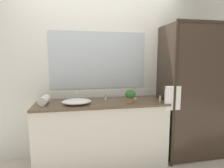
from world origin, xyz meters
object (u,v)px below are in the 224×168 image
object	(u,v)px
amenity_bottle_conditioner	(106,98)
soap_dish	(133,98)
rolled_towel_near_edge	(44,100)
sink_basin	(77,101)
faucet	(77,98)
potted_plant	(130,95)
amenity_bottle_shampoo	(160,99)

from	to	relation	value
amenity_bottle_conditioner	soap_dish	bearing A→B (deg)	5.99
rolled_towel_near_edge	sink_basin	bearing A→B (deg)	-11.34
faucet	amenity_bottle_conditioner	bearing A→B (deg)	-11.86
potted_plant	amenity_bottle_shampoo	world-z (taller)	potted_plant
sink_basin	potted_plant	world-z (taller)	potted_plant
soap_dish	amenity_bottle_conditioner	xyz separation A→B (m)	(-0.42, -0.04, 0.02)
amenity_bottle_conditioner	amenity_bottle_shampoo	world-z (taller)	amenity_bottle_shampoo
faucet	potted_plant	xyz separation A→B (m)	(0.73, -0.22, 0.05)
faucet	soap_dish	world-z (taller)	faucet
faucet	amenity_bottle_conditioner	distance (m)	0.41
potted_plant	soap_dish	distance (m)	0.22
potted_plant	rolled_towel_near_edge	bearing A→B (deg)	174.16
sink_basin	amenity_bottle_conditioner	world-z (taller)	amenity_bottle_conditioner
amenity_bottle_shampoo	rolled_towel_near_edge	xyz separation A→B (m)	(-1.58, 0.14, 0.01)
sink_basin	rolled_towel_near_edge	size ratio (longest dim) A/B	1.62
sink_basin	amenity_bottle_shampoo	size ratio (longest dim) A/B	4.32
potted_plant	amenity_bottle_conditioner	size ratio (longest dim) A/B	2.21
amenity_bottle_shampoo	rolled_towel_near_edge	size ratio (longest dim) A/B	0.37
faucet	potted_plant	world-z (taller)	potted_plant
faucet	rolled_towel_near_edge	world-z (taller)	faucet
potted_plant	amenity_bottle_conditioner	bearing A→B (deg)	157.07
soap_dish	amenity_bottle_shampoo	xyz separation A→B (m)	(0.33, -0.21, 0.03)
potted_plant	amenity_bottle_shampoo	bearing A→B (deg)	-3.60
potted_plant	rolled_towel_near_edge	world-z (taller)	potted_plant
potted_plant	rolled_towel_near_edge	xyz separation A→B (m)	(-1.15, 0.12, -0.04)
faucet	soap_dish	distance (m)	0.82
sink_basin	amenity_bottle_conditioner	xyz separation A→B (m)	(0.41, 0.10, 0.00)
rolled_towel_near_edge	soap_dish	bearing A→B (deg)	2.86
faucet	rolled_towel_near_edge	bearing A→B (deg)	-166.23
sink_basin	amenity_bottle_shampoo	xyz separation A→B (m)	(1.16, -0.06, 0.01)
amenity_bottle_conditioner	amenity_bottle_shampoo	size ratio (longest dim) A/B	0.90
potted_plant	faucet	bearing A→B (deg)	163.08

